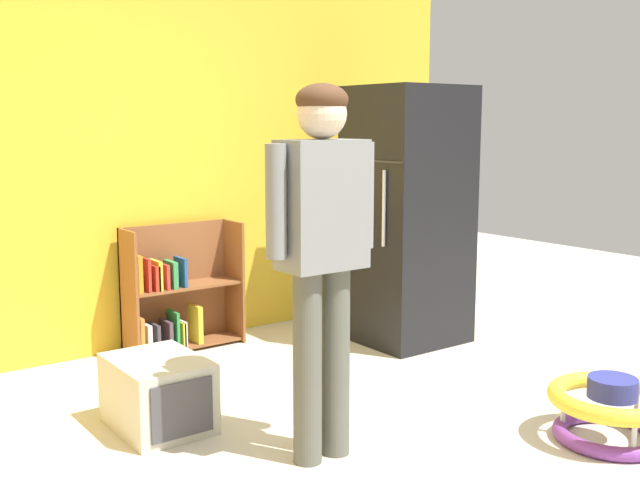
% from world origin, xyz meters
% --- Properties ---
extents(ground_plane, '(12.00, 12.00, 0.00)m').
position_xyz_m(ground_plane, '(0.00, 0.00, 0.00)').
color(ground_plane, beige).
rests_on(ground_plane, ground).
extents(back_wall, '(5.20, 0.06, 2.70)m').
position_xyz_m(back_wall, '(0.00, 2.33, 1.35)').
color(back_wall, yellow).
rests_on(back_wall, ground).
extents(refrigerator, '(0.73, 0.68, 1.78)m').
position_xyz_m(refrigerator, '(1.52, 1.38, 0.89)').
color(refrigerator, black).
rests_on(refrigerator, ground).
extents(bookshelf, '(0.80, 0.28, 0.85)m').
position_xyz_m(bookshelf, '(0.10, 2.14, 0.36)').
color(bookshelf, brown).
rests_on(bookshelf, ground).
extents(standing_person, '(0.57, 0.23, 1.70)m').
position_xyz_m(standing_person, '(-0.12, 0.17, 1.04)').
color(standing_person, '#55564D').
rests_on(standing_person, ground).
extents(baby_walker, '(0.60, 0.60, 0.32)m').
position_xyz_m(baby_walker, '(1.12, -0.51, 0.16)').
color(baby_walker, purple).
rests_on(baby_walker, ground).
extents(pet_carrier, '(0.42, 0.55, 0.36)m').
position_xyz_m(pet_carrier, '(-0.58, 0.94, 0.18)').
color(pet_carrier, beige).
rests_on(pet_carrier, ground).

